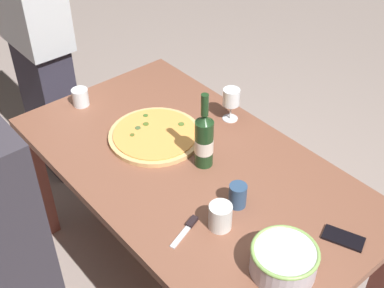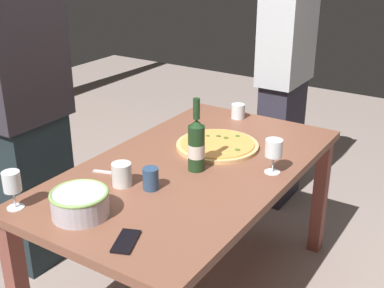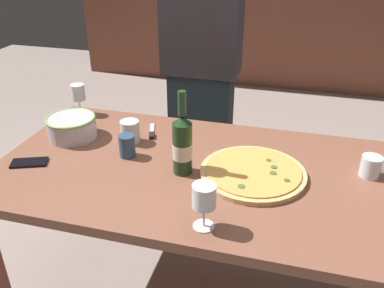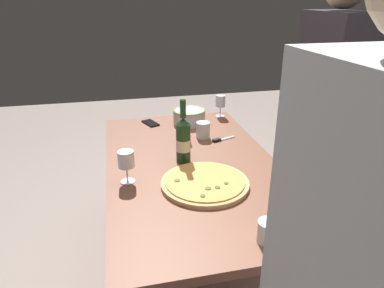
% 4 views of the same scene
% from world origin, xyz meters
% --- Properties ---
extents(dining_table, '(1.60, 0.90, 0.75)m').
position_xyz_m(dining_table, '(0.00, 0.00, 0.66)').
color(dining_table, brown).
rests_on(dining_table, ground).
extents(pizza, '(0.42, 0.42, 0.03)m').
position_xyz_m(pizza, '(0.25, 0.01, 0.76)').
color(pizza, '#E2B271').
rests_on(pizza, dining_table).
extents(serving_bowl, '(0.23, 0.23, 0.10)m').
position_xyz_m(serving_bowl, '(-0.61, 0.12, 0.81)').
color(serving_bowl, silver).
rests_on(serving_bowl, dining_table).
extents(wine_bottle, '(0.08, 0.08, 0.34)m').
position_xyz_m(wine_bottle, '(-0.03, -0.04, 0.88)').
color(wine_bottle, '#1D3C1D').
rests_on(wine_bottle, dining_table).
extents(wine_glass_near_pizza, '(0.07, 0.07, 0.16)m').
position_xyz_m(wine_glass_near_pizza, '(-0.71, 0.37, 0.86)').
color(wine_glass_near_pizza, white).
rests_on(wine_glass_near_pizza, dining_table).
extents(wine_glass_by_bottle, '(0.08, 0.08, 0.16)m').
position_xyz_m(wine_glass_by_bottle, '(0.13, -0.35, 0.86)').
color(wine_glass_by_bottle, white).
rests_on(wine_glass_by_bottle, dining_table).
extents(cup_amber, '(0.08, 0.08, 0.08)m').
position_xyz_m(cup_amber, '(0.69, 0.12, 0.79)').
color(cup_amber, white).
rests_on(cup_amber, dining_table).
extents(cup_ceramic, '(0.09, 0.09, 0.10)m').
position_xyz_m(cup_ceramic, '(-0.33, 0.15, 0.80)').
color(cup_ceramic, white).
rests_on(cup_ceramic, dining_table).
extents(cup_spare, '(0.07, 0.07, 0.10)m').
position_xyz_m(cup_spare, '(-0.29, 0.02, 0.80)').
color(cup_spare, '#2E4A6F').
rests_on(cup_spare, dining_table).
extents(cell_phone, '(0.16, 0.12, 0.01)m').
position_xyz_m(cell_phone, '(-0.66, -0.15, 0.76)').
color(cell_phone, black).
rests_on(cell_phone, dining_table).
extents(pizza_knife, '(0.07, 0.16, 0.02)m').
position_xyz_m(pizza_knife, '(-0.26, 0.24, 0.76)').
color(pizza_knife, silver).
rests_on(pizza_knife, dining_table).
extents(person_host, '(0.44, 0.24, 1.73)m').
position_xyz_m(person_host, '(-0.18, 0.89, 0.88)').
color(person_host, '#1C292D').
rests_on(person_host, ground).
extents(person_guest_left, '(0.42, 0.24, 1.72)m').
position_xyz_m(person_guest_left, '(1.22, 0.07, 0.88)').
color(person_guest_left, '#2E2B39').
rests_on(person_guest_left, ground).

